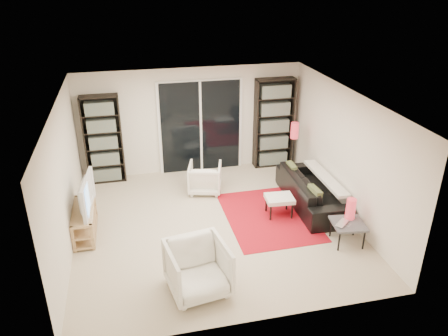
{
  "coord_description": "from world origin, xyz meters",
  "views": [
    {
      "loc": [
        -1.37,
        -6.78,
        4.4
      ],
      "look_at": [
        0.25,
        0.3,
        1.0
      ],
      "focal_mm": 35.0,
      "sensor_mm": 36.0,
      "label": 1
    }
  ],
  "objects": [
    {
      "name": "floor",
      "position": [
        0.0,
        0.0,
        0.0
      ],
      "size": [
        5.0,
        5.0,
        0.0
      ],
      "primitive_type": "plane",
      "color": "#C6B29A",
      "rests_on": "ground"
    },
    {
      "name": "wall_back",
      "position": [
        0.0,
        2.5,
        1.2
      ],
      "size": [
        5.0,
        0.02,
        2.4
      ],
      "primitive_type": "cube",
      "color": "silver",
      "rests_on": "ground"
    },
    {
      "name": "wall_front",
      "position": [
        0.0,
        -2.5,
        1.2
      ],
      "size": [
        5.0,
        0.02,
        2.4
      ],
      "primitive_type": "cube",
      "color": "silver",
      "rests_on": "ground"
    },
    {
      "name": "wall_left",
      "position": [
        -2.5,
        0.0,
        1.2
      ],
      "size": [
        0.02,
        5.0,
        2.4
      ],
      "primitive_type": "cube",
      "color": "silver",
      "rests_on": "ground"
    },
    {
      "name": "wall_right",
      "position": [
        2.5,
        0.0,
        1.2
      ],
      "size": [
        0.02,
        5.0,
        2.4
      ],
      "primitive_type": "cube",
      "color": "silver",
      "rests_on": "ground"
    },
    {
      "name": "ceiling",
      "position": [
        0.0,
        0.0,
        2.4
      ],
      "size": [
        5.0,
        5.0,
        0.02
      ],
      "primitive_type": "cube",
      "color": "white",
      "rests_on": "wall_back"
    },
    {
      "name": "sliding_door",
      "position": [
        0.2,
        2.46,
        1.05
      ],
      "size": [
        1.92,
        0.08,
        2.16
      ],
      "color": "white",
      "rests_on": "ground"
    },
    {
      "name": "bookshelf_left",
      "position": [
        -1.95,
        2.33,
        0.98
      ],
      "size": [
        0.8,
        0.3,
        1.95
      ],
      "color": "black",
      "rests_on": "ground"
    },
    {
      "name": "bookshelf_right",
      "position": [
        1.9,
        2.33,
        1.05
      ],
      "size": [
        0.9,
        0.3,
        2.1
      ],
      "color": "black",
      "rests_on": "ground"
    },
    {
      "name": "tv_stand",
      "position": [
        -2.31,
        0.22,
        0.26
      ],
      "size": [
        0.37,
        1.14,
        0.5
      ],
      "color": "tan",
      "rests_on": "floor"
    },
    {
      "name": "tv",
      "position": [
        -2.29,
        0.22,
        0.8
      ],
      "size": [
        0.24,
        1.04,
        0.6
      ],
      "primitive_type": "imported",
      "rotation": [
        0.0,
        0.0,
        1.47
      ],
      "color": "black",
      "rests_on": "tv_stand"
    },
    {
      "name": "rug",
      "position": [
        1.07,
        0.05,
        0.01
      ],
      "size": [
        1.62,
        2.18,
        0.01
      ],
      "primitive_type": "cube",
      "rotation": [
        0.0,
        0.0,
        0.01
      ],
      "color": "#AD0E1B",
      "rests_on": "floor"
    },
    {
      "name": "sofa",
      "position": [
        2.05,
        0.32,
        0.31
      ],
      "size": [
        0.9,
        2.16,
        0.62
      ],
      "primitive_type": "imported",
      "rotation": [
        0.0,
        0.0,
        1.54
      ],
      "color": "black",
      "rests_on": "floor"
    },
    {
      "name": "armchair_back",
      "position": [
        0.08,
        1.35,
        0.31
      ],
      "size": [
        0.82,
        0.84,
        0.63
      ],
      "primitive_type": "imported",
      "rotation": [
        0.0,
        0.0,
        2.88
      ],
      "color": "white",
      "rests_on": "floor"
    },
    {
      "name": "armchair_front",
      "position": [
        -0.6,
        -1.72,
        0.39
      ],
      "size": [
        0.97,
        0.99,
        0.79
      ],
      "primitive_type": "imported",
      "rotation": [
        0.0,
        0.0,
        0.16
      ],
      "color": "white",
      "rests_on": "floor"
    },
    {
      "name": "ottoman",
      "position": [
        1.28,
        0.06,
        0.34
      ],
      "size": [
        0.55,
        0.46,
        0.4
      ],
      "color": "white",
      "rests_on": "floor"
    },
    {
      "name": "side_table",
      "position": [
        2.12,
        -1.08,
        0.36
      ],
      "size": [
        0.6,
        0.6,
        0.4
      ],
      "color": "#4B4B50",
      "rests_on": "floor"
    },
    {
      "name": "laptop",
      "position": [
        2.02,
        -1.12,
        0.41
      ],
      "size": [
        0.37,
        0.36,
        0.03
      ],
      "primitive_type": "imported",
      "rotation": [
        0.0,
        0.0,
        0.7
      ],
      "color": "silver",
      "rests_on": "side_table"
    },
    {
      "name": "table_lamp",
      "position": [
        2.2,
        -0.94,
        0.59
      ],
      "size": [
        0.17,
        0.17,
        0.37
      ],
      "primitive_type": "cylinder",
      "color": "red",
      "rests_on": "side_table"
    },
    {
      "name": "floor_lamp",
      "position": [
        2.12,
        1.59,
        0.98
      ],
      "size": [
        0.19,
        0.19,
        1.29
      ],
      "color": "black",
      "rests_on": "floor"
    }
  ]
}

